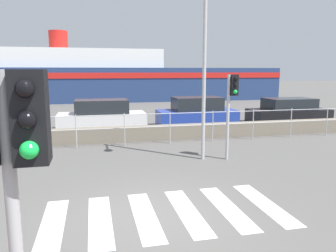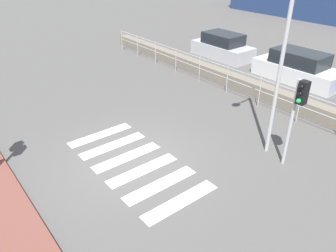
% 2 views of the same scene
% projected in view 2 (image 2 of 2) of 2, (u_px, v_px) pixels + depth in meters
% --- Properties ---
extents(ground_plane, '(160.00, 160.00, 0.00)m').
position_uv_depth(ground_plane, '(131.00, 160.00, 10.51)').
color(ground_plane, '#565451').
extents(crosswalk, '(4.95, 2.40, 0.01)m').
position_uv_depth(crosswalk, '(135.00, 163.00, 10.35)').
color(crosswalk, silver).
rests_on(crosswalk, ground_plane).
extents(seawall, '(24.45, 0.55, 0.61)m').
position_uv_depth(seawall, '(271.00, 95.00, 14.34)').
color(seawall, slate).
rests_on(seawall, ground_plane).
extents(harbor_fence, '(22.04, 0.04, 1.30)m').
position_uv_depth(harbor_fence, '(260.00, 88.00, 13.60)').
color(harbor_fence, '#B2B2B5').
rests_on(harbor_fence, ground_plane).
extents(traffic_light_far, '(0.34, 0.32, 2.82)m').
position_uv_depth(traffic_light_far, '(298.00, 105.00, 9.29)').
color(traffic_light_far, '#B2B2B5').
rests_on(traffic_light_far, ground_plane).
extents(streetlamp, '(0.32, 1.20, 6.84)m').
position_uv_depth(streetlamp, '(284.00, 24.00, 8.87)').
color(streetlamp, '#B2B2B5').
rests_on(streetlamp, ground_plane).
extents(parked_car_silver, '(3.84, 1.73, 1.45)m').
position_uv_depth(parked_car_silver, '(222.00, 47.00, 19.91)').
color(parked_car_silver, '#BCBCC1').
rests_on(parked_car_silver, ground_plane).
extents(parked_car_white, '(4.34, 1.73, 1.51)m').
position_uv_depth(parked_car_white, '(298.00, 68.00, 16.39)').
color(parked_car_white, silver).
rests_on(parked_car_white, ground_plane).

